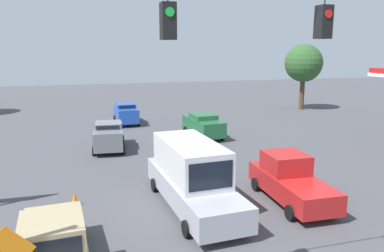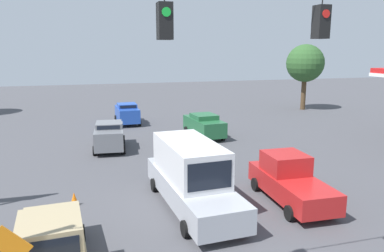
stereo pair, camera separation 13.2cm
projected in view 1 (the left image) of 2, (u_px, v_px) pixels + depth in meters
name	position (u px, v px, depth m)	size (l,w,h in m)	color
overhead_signal_span	(317.00, 106.00, 9.81)	(21.53, 0.38, 8.76)	slate
box_truck_silver_withflow_mid	(192.00, 175.00, 16.40)	(2.80, 7.58, 2.89)	#A8AAB2
pickup_truck_red_crossing_near	(290.00, 180.00, 17.07)	(2.29, 5.29, 2.12)	red
sedan_green_oncoming_deep	(203.00, 125.00, 29.49)	(2.39, 4.71, 1.84)	#236038
sedan_grey_withflow_far	(109.00, 135.00, 25.83)	(2.40, 4.45, 1.92)	slate
sedan_blue_withflow_deep	(126.00, 113.00, 34.67)	(2.12, 4.10, 1.91)	#234CB2
pickup_truck_tan_parked_shoulder	(54.00, 248.00, 11.25)	(2.41, 5.51, 2.12)	tan
traffic_cone_second	(73.00, 227.00, 13.99)	(0.37, 0.37, 0.61)	orange
traffic_cone_third	(75.00, 199.00, 16.61)	(0.37, 0.37, 0.61)	orange
tree_horizon_left	(304.00, 64.00, 42.28)	(4.23, 4.23, 7.40)	#4C3823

